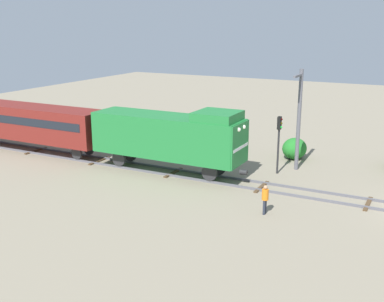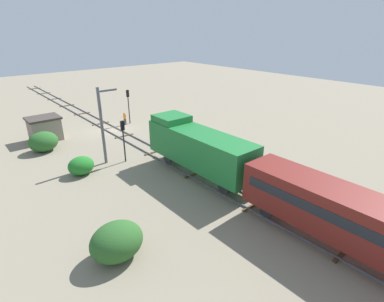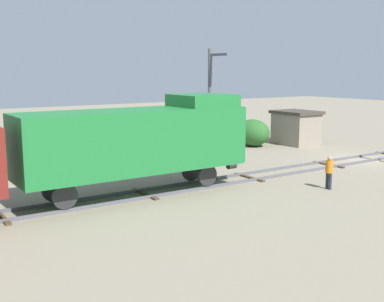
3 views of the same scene
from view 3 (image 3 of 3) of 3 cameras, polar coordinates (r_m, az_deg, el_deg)
name	(u,v)px [view 3 (image 3 of 3)]	position (r m, az deg, el deg)	size (l,w,h in m)	color
ground_plane	(361,160)	(34.39, 19.45, -1.00)	(119.32, 119.32, 0.00)	gray
railway_track	(362,159)	(34.38, 19.46, -0.88)	(2.40, 79.55, 0.16)	#595960
locomotive	(139,139)	(22.82, -6.31, 1.46)	(2.90, 11.60, 4.60)	#1E7233
traffic_signal_mid	(213,122)	(29.31, 2.52, 3.47)	(0.32, 0.34, 4.13)	#262628
worker_by_signal	(329,170)	(25.24, 15.95, -2.17)	(0.38, 0.38, 1.70)	#262B38
catenary_mast	(211,103)	(31.00, 2.21, 5.72)	(1.94, 0.28, 7.32)	#595960
relay_hut	(296,127)	(40.11, 12.24, 2.76)	(3.50, 2.90, 2.74)	gray
bush_mid	(253,133)	(38.53, 7.21, 2.16)	(2.95, 2.41, 2.15)	#295D26
bush_far	(175,146)	(33.13, -1.99, 0.62)	(2.29, 1.87, 1.66)	#217226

